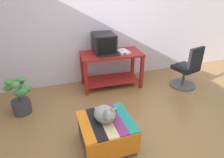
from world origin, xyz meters
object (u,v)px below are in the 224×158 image
object	(u,v)px
office_chair	(187,70)
stapler	(123,53)
keyboard	(109,55)
potted_plant	(20,98)
ottoman_with_blanket	(106,133)
desk	(111,64)
tv_monitor	(104,43)
cat	(106,114)
book	(123,52)

from	to	relation	value
office_chair	stapler	distance (m)	1.37
keyboard	potted_plant	world-z (taller)	keyboard
potted_plant	stapler	size ratio (longest dim) A/B	5.90
ottoman_with_blanket	desk	bearing A→B (deg)	68.88
desk	tv_monitor	distance (m)	0.44
keyboard	ottoman_with_blanket	size ratio (longest dim) A/B	0.59
keyboard	potted_plant	distance (m)	1.72
office_chair	stapler	size ratio (longest dim) A/B	8.09
office_chair	desk	bearing A→B (deg)	-34.76
ottoman_with_blanket	office_chair	distance (m)	2.31
desk	office_chair	bearing A→B (deg)	-17.43
cat	potted_plant	xyz separation A→B (m)	(-1.12, 1.15, -0.22)
keyboard	book	xyz separation A→B (m)	(0.32, 0.07, 0.01)
book	cat	xyz separation A→B (m)	(-0.84, -1.52, -0.24)
office_chair	tv_monitor	bearing A→B (deg)	-36.32
ottoman_with_blanket	potted_plant	world-z (taller)	potted_plant
stapler	book	bearing A→B (deg)	56.30
desk	potted_plant	xyz separation A→B (m)	(-1.73, -0.42, -0.20)
potted_plant	ottoman_with_blanket	bearing A→B (deg)	-45.99
desk	book	xyz separation A→B (m)	(0.22, -0.06, 0.26)
ottoman_with_blanket	office_chair	bearing A→B (deg)	26.42
stapler	office_chair	bearing A→B (deg)	-34.59
tv_monitor	keyboard	size ratio (longest dim) A/B	1.30
tv_monitor	ottoman_with_blanket	world-z (taller)	tv_monitor
tv_monitor	book	distance (m)	0.41
book	potted_plant	size ratio (longest dim) A/B	0.42
keyboard	ottoman_with_blanket	xyz separation A→B (m)	(-0.51, -1.45, -0.54)
ottoman_with_blanket	office_chair	world-z (taller)	office_chair
keyboard	ottoman_with_blanket	distance (m)	1.63
book	stapler	distance (m)	0.11
keyboard	office_chair	bearing A→B (deg)	-15.73
desk	office_chair	xyz separation A→B (m)	(1.45, -0.56, -0.11)
keyboard	office_chair	distance (m)	1.64
keyboard	office_chair	xyz separation A→B (m)	(1.54, -0.43, -0.36)
tv_monitor	office_chair	bearing A→B (deg)	-18.98
stapler	potted_plant	bearing A→B (deg)	170.64
cat	potted_plant	bearing A→B (deg)	127.69
book	ottoman_with_blanket	bearing A→B (deg)	-125.89
ottoman_with_blanket	keyboard	bearing A→B (deg)	70.48
tv_monitor	office_chair	world-z (taller)	tv_monitor
tv_monitor	cat	xyz separation A→B (m)	(-0.49, -1.67, -0.40)
keyboard	ottoman_with_blanket	bearing A→B (deg)	-109.69
desk	ottoman_with_blanket	xyz separation A→B (m)	(-0.61, -1.58, -0.29)
keyboard	potted_plant	size ratio (longest dim) A/B	0.62
tv_monitor	potted_plant	size ratio (longest dim) A/B	0.80
book	stapler	xyz separation A→B (m)	(-0.03, -0.10, -0.00)
book	stapler	bearing A→B (deg)	-113.83
keyboard	book	world-z (taller)	book
potted_plant	book	bearing A→B (deg)	10.54
keyboard	stapler	size ratio (longest dim) A/B	3.64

